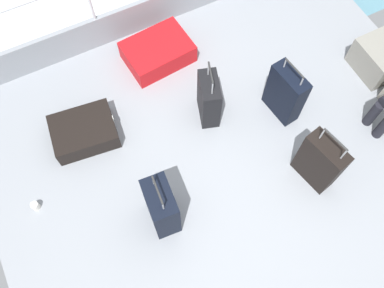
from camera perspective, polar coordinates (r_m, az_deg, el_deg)
ground_plane at (r=4.60m, az=5.70°, el=-2.40°), size 4.40×5.20×0.06m
gunwale_port at (r=5.46m, az=-5.81°, el=17.78°), size 0.06×5.20×0.45m
cargo_crate_0 at (r=5.49m, az=24.59°, el=10.79°), size 0.58×0.49×0.38m
suitcase_0 at (r=4.36m, az=17.28°, el=-2.40°), size 0.48×0.28×0.88m
suitcase_1 at (r=4.02m, az=-4.27°, el=-8.71°), size 0.44×0.28×0.87m
suitcase_2 at (r=4.67m, az=12.81°, el=6.86°), size 0.46×0.24×0.82m
suitcase_3 at (r=4.56m, az=2.36°, el=6.23°), size 0.44×0.31×0.82m
suitcase_4 at (r=5.16m, az=-4.77°, el=12.60°), size 0.64×0.83×0.26m
suitcase_5 at (r=4.72m, az=-14.73°, el=1.67°), size 0.62×0.75×0.24m
paper_cup at (r=4.62m, az=-20.89°, el=-8.04°), size 0.08×0.08×0.10m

